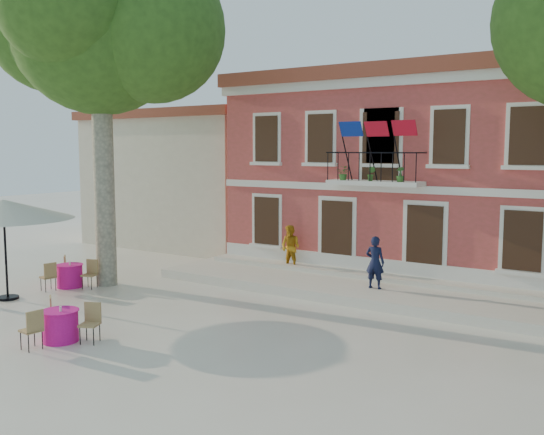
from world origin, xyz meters
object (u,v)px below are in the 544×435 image
Objects in this scene: pedestrian_navy at (375,262)px; pedestrian_orange at (291,247)px; plane_tree_west at (99,26)px; cafe_table_1 at (60,324)px; cafe_table_0 at (70,275)px; patio_umbrella at (3,210)px.

pedestrian_navy is 1.03× the size of pedestrian_orange.
plane_tree_west is 10.26m from cafe_table_1.
pedestrian_navy is at bearing 21.80° from plane_tree_west.
pedestrian_navy is 10.12m from cafe_table_0.
pedestrian_navy is 0.88× the size of cafe_table_1.
plane_tree_west is 6.67m from patio_umbrella.
plane_tree_west is 6.26× the size of cafe_table_1.
plane_tree_west is 2.81× the size of patio_umbrella.
patio_umbrella is (-1.03, -3.06, -5.84)m from plane_tree_west.
patio_umbrella is 2.23× the size of cafe_table_1.
cafe_table_0 is at bearing 21.78° from pedestrian_navy.
pedestrian_orange is at bearing 53.63° from patio_umbrella.
cafe_table_1 is at bearing 57.71° from pedestrian_navy.
pedestrian_navy is at bearing 34.26° from patio_umbrella.
pedestrian_navy is at bearing -13.53° from pedestrian_orange.
cafe_table_0 is (0.25, 2.13, -2.35)m from patio_umbrella.
patio_umbrella is 9.58m from pedestrian_orange.
cafe_table_0 is 0.98× the size of cafe_table_1.
pedestrian_navy is at bearing 25.07° from cafe_table_0.
patio_umbrella is at bearing -96.83° from cafe_table_0.
plane_tree_west is at bearing 71.41° from patio_umbrella.
pedestrian_navy reaches higher than cafe_table_0.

